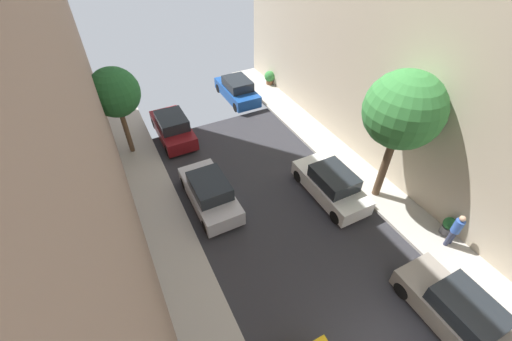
{
  "coord_description": "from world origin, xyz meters",
  "views": [
    {
      "loc": [
        -5.7,
        -1.26,
        11.56
      ],
      "look_at": [
        0.06,
        10.01,
        0.5
      ],
      "focal_mm": 22.89,
      "sensor_mm": 36.0,
      "label": 1
    }
  ],
  "objects_px": {
    "parked_car_right_1": "(459,314)",
    "parked_car_left_4": "(173,128)",
    "parked_car_right_3": "(237,90)",
    "street_tree_1": "(403,111)",
    "street_tree_0": "(115,93)",
    "potted_plant_1": "(270,77)",
    "parked_car_right_2": "(331,185)",
    "potted_plant_2": "(449,226)",
    "pedestrian": "(456,230)",
    "parked_car_left_3": "(210,193)"
  },
  "relations": [
    {
      "from": "pedestrian",
      "to": "street_tree_0",
      "type": "height_order",
      "value": "street_tree_0"
    },
    {
      "from": "parked_car_left_4",
      "to": "potted_plant_1",
      "type": "relative_size",
      "value": 4.19
    },
    {
      "from": "parked_car_left_4",
      "to": "parked_car_right_1",
      "type": "bearing_deg",
      "value": -70.62
    },
    {
      "from": "parked_car_left_4",
      "to": "parked_car_right_2",
      "type": "bearing_deg",
      "value": -56.9
    },
    {
      "from": "parked_car_left_4",
      "to": "street_tree_0",
      "type": "bearing_deg",
      "value": -171.95
    },
    {
      "from": "street_tree_1",
      "to": "pedestrian",
      "type": "bearing_deg",
      "value": -80.72
    },
    {
      "from": "pedestrian",
      "to": "potted_plant_2",
      "type": "relative_size",
      "value": 1.97
    },
    {
      "from": "parked_car_right_3",
      "to": "pedestrian",
      "type": "xyz_separation_m",
      "value": [
        2.62,
        -15.59,
        0.35
      ]
    },
    {
      "from": "street_tree_0",
      "to": "potted_plant_1",
      "type": "distance_m",
      "value": 12.03
    },
    {
      "from": "parked_car_left_4",
      "to": "potted_plant_2",
      "type": "height_order",
      "value": "parked_car_left_4"
    },
    {
      "from": "parked_car_right_1",
      "to": "street_tree_0",
      "type": "relative_size",
      "value": 0.86
    },
    {
      "from": "potted_plant_2",
      "to": "potted_plant_1",
      "type": "bearing_deg",
      "value": 89.87
    },
    {
      "from": "parked_car_right_2",
      "to": "potted_plant_1",
      "type": "height_order",
      "value": "parked_car_right_2"
    },
    {
      "from": "parked_car_left_3",
      "to": "street_tree_1",
      "type": "bearing_deg",
      "value": -23.31
    },
    {
      "from": "parked_car_right_1",
      "to": "parked_car_right_3",
      "type": "height_order",
      "value": "same"
    },
    {
      "from": "parked_car_right_3",
      "to": "street_tree_1",
      "type": "relative_size",
      "value": 0.67
    },
    {
      "from": "parked_car_left_3",
      "to": "pedestrian",
      "type": "xyz_separation_m",
      "value": [
        8.02,
        -6.87,
        0.35
      ]
    },
    {
      "from": "street_tree_0",
      "to": "street_tree_1",
      "type": "xyz_separation_m",
      "value": [
        9.96,
        -8.97,
        1.02
      ]
    },
    {
      "from": "parked_car_left_4",
      "to": "parked_car_right_1",
      "type": "xyz_separation_m",
      "value": [
        5.4,
        -15.35,
        0.0
      ]
    },
    {
      "from": "parked_car_left_3",
      "to": "potted_plant_1",
      "type": "xyz_separation_m",
      "value": [
        8.46,
        9.53,
        -0.02
      ]
    },
    {
      "from": "parked_car_left_3",
      "to": "potted_plant_1",
      "type": "distance_m",
      "value": 12.75
    },
    {
      "from": "parked_car_left_3",
      "to": "parked_car_right_2",
      "type": "height_order",
      "value": "same"
    },
    {
      "from": "parked_car_left_3",
      "to": "parked_car_left_4",
      "type": "relative_size",
      "value": 1.0
    },
    {
      "from": "pedestrian",
      "to": "street_tree_1",
      "type": "distance_m",
      "value": 5.27
    },
    {
      "from": "parked_car_left_3",
      "to": "parked_car_right_3",
      "type": "bearing_deg",
      "value": 58.22
    },
    {
      "from": "potted_plant_1",
      "to": "potted_plant_2",
      "type": "bearing_deg",
      "value": -90.13
    },
    {
      "from": "parked_car_left_4",
      "to": "parked_car_right_1",
      "type": "relative_size",
      "value": 1.0
    },
    {
      "from": "potted_plant_2",
      "to": "parked_car_right_3",
      "type": "bearing_deg",
      "value": 101.3
    },
    {
      "from": "parked_car_left_3",
      "to": "parked_car_right_3",
      "type": "height_order",
      "value": "same"
    },
    {
      "from": "parked_car_left_4",
      "to": "pedestrian",
      "type": "distance_m",
      "value": 15.29
    },
    {
      "from": "parked_car_left_3",
      "to": "potted_plant_1",
      "type": "height_order",
      "value": "parked_car_left_3"
    },
    {
      "from": "parked_car_left_4",
      "to": "potted_plant_1",
      "type": "height_order",
      "value": "parked_car_left_4"
    },
    {
      "from": "parked_car_right_1",
      "to": "parked_car_left_4",
      "type": "bearing_deg",
      "value": 109.38
    },
    {
      "from": "street_tree_1",
      "to": "potted_plant_1",
      "type": "height_order",
      "value": "street_tree_1"
    },
    {
      "from": "parked_car_right_3",
      "to": "pedestrian",
      "type": "distance_m",
      "value": 15.81
    },
    {
      "from": "street_tree_0",
      "to": "street_tree_1",
      "type": "bearing_deg",
      "value": -42.0
    },
    {
      "from": "street_tree_0",
      "to": "parked_car_right_1",
      "type": "bearing_deg",
      "value": -62.07
    },
    {
      "from": "parked_car_left_3",
      "to": "parked_car_right_3",
      "type": "relative_size",
      "value": 1.0
    },
    {
      "from": "parked_car_right_2",
      "to": "potted_plant_1",
      "type": "relative_size",
      "value": 4.19
    },
    {
      "from": "pedestrian",
      "to": "potted_plant_1",
      "type": "bearing_deg",
      "value": 88.45
    },
    {
      "from": "potted_plant_2",
      "to": "street_tree_0",
      "type": "bearing_deg",
      "value": 131.96
    },
    {
      "from": "parked_car_left_3",
      "to": "street_tree_0",
      "type": "distance_m",
      "value": 7.01
    },
    {
      "from": "street_tree_0",
      "to": "potted_plant_2",
      "type": "bearing_deg",
      "value": -48.04
    },
    {
      "from": "street_tree_0",
      "to": "parked_car_right_3",
      "type": "bearing_deg",
      "value": 20.31
    },
    {
      "from": "parked_car_left_4",
      "to": "street_tree_1",
      "type": "relative_size",
      "value": 0.67
    },
    {
      "from": "street_tree_1",
      "to": "parked_car_right_3",
      "type": "bearing_deg",
      "value": 99.61
    },
    {
      "from": "street_tree_0",
      "to": "potted_plant_2",
      "type": "xyz_separation_m",
      "value": [
        10.97,
        -12.2,
        -3.17
      ]
    },
    {
      "from": "pedestrian",
      "to": "parked_car_right_3",
      "type": "bearing_deg",
      "value": 99.53
    },
    {
      "from": "parked_car_right_1",
      "to": "street_tree_1",
      "type": "distance_m",
      "value": 7.55
    },
    {
      "from": "parked_car_left_3",
      "to": "parked_car_left_4",
      "type": "bearing_deg",
      "value": 90.0
    }
  ]
}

